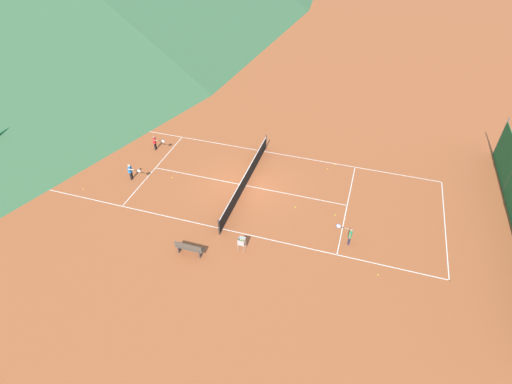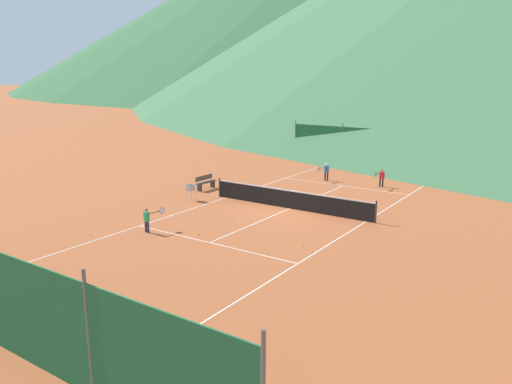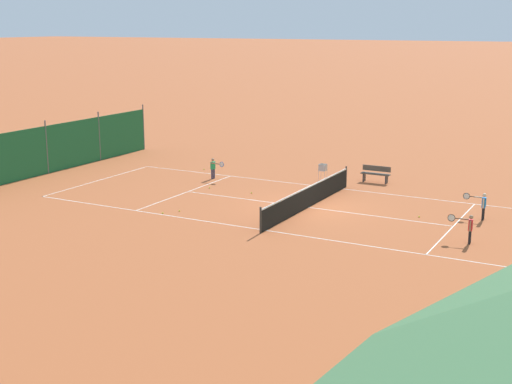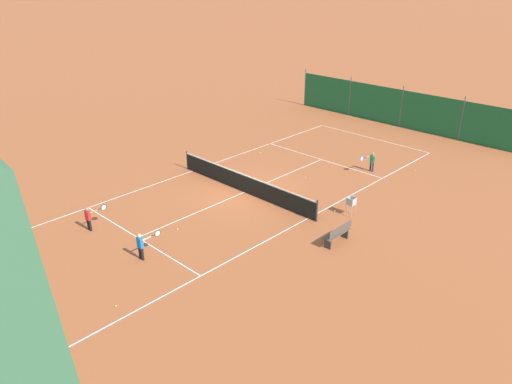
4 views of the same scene
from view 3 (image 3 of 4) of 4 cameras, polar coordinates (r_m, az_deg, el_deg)
name	(u,v)px [view 3 (image 3 of 4)]	position (r m, az deg, el deg)	size (l,w,h in m)	color
ground_plane	(308,207)	(31.75, 4.21, -1.23)	(600.00, 600.00, 0.00)	#A8542D
court_line_markings	(308,207)	(31.75, 4.21, -1.23)	(8.25, 23.85, 0.01)	white
tennis_net	(309,196)	(31.63, 4.22, -0.36)	(9.18, 0.08, 1.06)	#2D2D2D
windscreen_fence_near	(47,150)	(40.19, -16.39, 3.27)	(17.28, 0.08, 2.90)	#1E6038
player_far_baseline	(483,204)	(30.99, 17.67, -0.93)	(0.39, 0.97, 1.14)	black
player_near_baseline	(214,167)	(37.39, -3.41, 2.02)	(0.46, 0.92, 1.09)	#23284C
player_far_service	(469,227)	(27.54, 16.67, -2.67)	(0.37, 0.96, 1.10)	black
tennis_ball_by_net_left	(204,169)	(39.85, -4.17, 1.83)	(0.07, 0.07, 0.07)	#CCE033
tennis_ball_alley_right	(179,211)	(31.15, -6.15, -1.50)	(0.07, 0.07, 0.07)	#CCE033
tennis_ball_near_corner	(251,193)	(34.20, -0.37, -0.07)	(0.07, 0.07, 0.07)	#CCE033
tennis_ball_far_corner	(321,183)	(36.36, 5.23, 0.69)	(0.07, 0.07, 0.07)	#CCE033
tennis_ball_mid_court	(163,213)	(30.86, -7.47, -1.68)	(0.07, 0.07, 0.07)	#CCE033
tennis_ball_service_box	(419,217)	(30.81, 12.92, -1.94)	(0.07, 0.07, 0.07)	#CCE033
tennis_ball_by_net_right	(210,188)	(35.35, -3.74, 0.34)	(0.07, 0.07, 0.07)	#CCE033
ball_hopper	(323,169)	(36.95, 5.38, 1.87)	(0.36, 0.36, 0.89)	#B7B7BC
courtside_bench	(376,174)	(37.09, 9.56, 1.47)	(0.36, 1.50, 0.84)	#51473D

